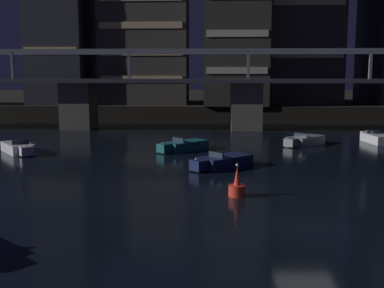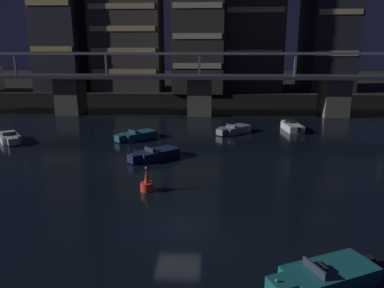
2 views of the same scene
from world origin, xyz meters
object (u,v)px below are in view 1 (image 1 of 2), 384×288
object	(u,v)px
tower_west_tall	(145,40)
speedboat_near_right	(304,141)
river_bridge	(246,95)
speedboat_mid_right	(377,138)
speedboat_far_right	(184,146)
tower_central	(236,18)
speedboat_near_left	(19,148)
speedboat_far_center	(223,162)
channel_buoy	(237,187)

from	to	relation	value
tower_west_tall	speedboat_near_right	xyz separation A→B (m)	(18.63, -27.56, -11.26)
river_bridge	speedboat_mid_right	xyz separation A→B (m)	(11.80, -11.00, -3.63)
river_bridge	speedboat_far_right	bearing A→B (deg)	-111.00
tower_west_tall	speedboat_mid_right	distance (m)	38.11
tower_central	speedboat_far_right	size ratio (longest dim) A/B	5.64
speedboat_near_right	speedboat_far_right	distance (m)	11.59
speedboat_near_left	tower_central	bearing A→B (deg)	58.64
tower_west_tall	speedboat_far_right	xyz separation A→B (m)	(7.67, -31.34, -11.26)
speedboat_near_left	speedboat_far_right	bearing A→B (deg)	7.59
river_bridge	speedboat_mid_right	bearing A→B (deg)	-42.99
speedboat_mid_right	speedboat_far_right	size ratio (longest dim) A/B	1.18
speedboat_near_right	speedboat_far_center	bearing A→B (deg)	-124.76
tower_west_tall	channel_buoy	distance (m)	49.27
speedboat_near_left	river_bridge	bearing A→B (deg)	42.79
speedboat_far_center	channel_buoy	world-z (taller)	channel_buoy
speedboat_mid_right	speedboat_far_right	distance (m)	19.12
tower_west_tall	speedboat_mid_right	bearing A→B (deg)	-44.63
speedboat_mid_right	speedboat_far_center	distance (m)	20.04
river_bridge	speedboat_near_right	distance (m)	14.22
river_bridge	speedboat_far_right	distance (m)	18.32
river_bridge	channel_buoy	xyz separation A→B (m)	(-2.67, -32.02, -3.57)
speedboat_near_right	speedboat_near_left	bearing A→B (deg)	-167.19
speedboat_mid_right	channel_buoy	xyz separation A→B (m)	(-14.47, -21.03, 0.06)
speedboat_near_right	speedboat_far_center	size ratio (longest dim) A/B	1.00
river_bridge	tower_central	size ratio (longest dim) A/B	3.47
speedboat_far_center	channel_buoy	bearing A→B (deg)	-85.59
tower_west_tall	speedboat_far_right	distance (m)	34.17
speedboat_far_right	speedboat_mid_right	bearing A→B (deg)	17.54
speedboat_mid_right	river_bridge	bearing A→B (deg)	137.01
tower_central	speedboat_far_center	distance (m)	40.04
tower_west_tall	speedboat_far_center	distance (m)	41.82
tower_west_tall	speedboat_far_right	size ratio (longest dim) A/B	4.33
speedboat_mid_right	speedboat_far_center	xyz separation A→B (m)	(-15.07, -13.21, 0.00)
river_bridge	speedboat_near_left	bearing A→B (deg)	-137.21
channel_buoy	speedboat_near_right	bearing A→B (deg)	69.31
tower_west_tall	speedboat_far_center	world-z (taller)	tower_west_tall
tower_central	speedboat_far_center	world-z (taller)	tower_central
speedboat_near_right	speedboat_far_center	xyz separation A→B (m)	(-7.79, -11.23, 0.00)
tower_central	channel_buoy	size ratio (longest dim) A/B	14.23
river_bridge	tower_west_tall	size ratio (longest dim) A/B	4.52
speedboat_near_left	channel_buoy	distance (m)	21.99
speedboat_mid_right	channel_buoy	world-z (taller)	channel_buoy
tower_central	channel_buoy	world-z (taller)	tower_central
tower_central	speedboat_near_right	bearing A→B (deg)	-78.64
speedboat_near_right	speedboat_far_center	world-z (taller)	same
speedboat_far_center	speedboat_far_right	size ratio (longest dim) A/B	1.01
speedboat_near_left	speedboat_far_right	size ratio (longest dim) A/B	1.05
speedboat_near_right	channel_buoy	size ratio (longest dim) A/B	2.53
tower_west_tall	tower_central	size ratio (longest dim) A/B	0.77
river_bridge	channel_buoy	distance (m)	32.33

